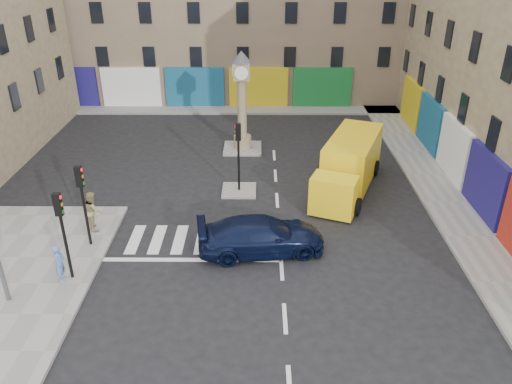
{
  "coord_description": "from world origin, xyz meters",
  "views": [
    {
      "loc": [
        -0.94,
        -15.79,
        12.07
      ],
      "look_at": [
        -1.07,
        4.01,
        2.0
      ],
      "focal_mm": 35.0,
      "sensor_mm": 36.0,
      "label": 1
    }
  ],
  "objects_px": {
    "pedestrian_blue": "(60,263)",
    "navy_sedan": "(261,236)",
    "traffic_light_island": "(238,146)",
    "pedestrian_tan": "(93,210)",
    "yellow_van": "(349,165)",
    "traffic_light_left_near": "(62,223)",
    "traffic_light_left_far": "(82,194)",
    "clock_pillar": "(242,95)"
  },
  "relations": [
    {
      "from": "traffic_light_left_far",
      "to": "pedestrian_blue",
      "type": "relative_size",
      "value": 2.38
    },
    {
      "from": "yellow_van",
      "to": "pedestrian_tan",
      "type": "distance_m",
      "value": 13.17
    },
    {
      "from": "traffic_light_left_far",
      "to": "navy_sedan",
      "type": "height_order",
      "value": "traffic_light_left_far"
    },
    {
      "from": "clock_pillar",
      "to": "navy_sedan",
      "type": "distance_m",
      "value": 12.08
    },
    {
      "from": "traffic_light_island",
      "to": "pedestrian_tan",
      "type": "relative_size",
      "value": 2.0
    },
    {
      "from": "traffic_light_left_far",
      "to": "traffic_light_island",
      "type": "relative_size",
      "value": 1.0
    },
    {
      "from": "navy_sedan",
      "to": "yellow_van",
      "type": "bearing_deg",
      "value": -45.23
    },
    {
      "from": "yellow_van",
      "to": "pedestrian_blue",
      "type": "bearing_deg",
      "value": -123.85
    },
    {
      "from": "traffic_light_left_near",
      "to": "traffic_light_left_far",
      "type": "height_order",
      "value": "same"
    },
    {
      "from": "yellow_van",
      "to": "pedestrian_blue",
      "type": "height_order",
      "value": "yellow_van"
    },
    {
      "from": "traffic_light_island",
      "to": "yellow_van",
      "type": "bearing_deg",
      "value": 5.5
    },
    {
      "from": "traffic_light_left_near",
      "to": "traffic_light_island",
      "type": "xyz_separation_m",
      "value": [
        6.3,
        7.8,
        -0.03
      ]
    },
    {
      "from": "traffic_light_left_near",
      "to": "traffic_light_island",
      "type": "distance_m",
      "value": 10.03
    },
    {
      "from": "traffic_light_left_near",
      "to": "yellow_van",
      "type": "relative_size",
      "value": 0.48
    },
    {
      "from": "traffic_light_left_near",
      "to": "navy_sedan",
      "type": "relative_size",
      "value": 0.69
    },
    {
      "from": "clock_pillar",
      "to": "yellow_van",
      "type": "bearing_deg",
      "value": -42.84
    },
    {
      "from": "traffic_light_left_far",
      "to": "pedestrian_tan",
      "type": "relative_size",
      "value": 2.0
    },
    {
      "from": "pedestrian_blue",
      "to": "navy_sedan",
      "type": "bearing_deg",
      "value": -77.72
    },
    {
      "from": "navy_sedan",
      "to": "pedestrian_blue",
      "type": "xyz_separation_m",
      "value": [
        -7.78,
        -2.27,
        0.15
      ]
    },
    {
      "from": "traffic_light_left_far",
      "to": "clock_pillar",
      "type": "xyz_separation_m",
      "value": [
        6.3,
        11.4,
        0.93
      ]
    },
    {
      "from": "traffic_light_left_near",
      "to": "yellow_van",
      "type": "bearing_deg",
      "value": 34.53
    },
    {
      "from": "pedestrian_tan",
      "to": "clock_pillar",
      "type": "bearing_deg",
      "value": -58.17
    },
    {
      "from": "navy_sedan",
      "to": "yellow_van",
      "type": "height_order",
      "value": "yellow_van"
    },
    {
      "from": "traffic_light_left_far",
      "to": "pedestrian_blue",
      "type": "height_order",
      "value": "traffic_light_left_far"
    },
    {
      "from": "traffic_light_left_far",
      "to": "pedestrian_tan",
      "type": "distance_m",
      "value": 2.04
    },
    {
      "from": "clock_pillar",
      "to": "navy_sedan",
      "type": "bearing_deg",
      "value": -84.29
    },
    {
      "from": "traffic_light_left_near",
      "to": "yellow_van",
      "type": "height_order",
      "value": "traffic_light_left_near"
    },
    {
      "from": "traffic_light_island",
      "to": "pedestrian_blue",
      "type": "xyz_separation_m",
      "value": [
        -6.61,
        -7.98,
        -1.66
      ]
    },
    {
      "from": "traffic_light_left_near",
      "to": "pedestrian_blue",
      "type": "height_order",
      "value": "traffic_light_left_near"
    },
    {
      "from": "pedestrian_blue",
      "to": "traffic_light_left_near",
      "type": "bearing_deg",
      "value": -63.97
    },
    {
      "from": "traffic_light_left_far",
      "to": "navy_sedan",
      "type": "distance_m",
      "value": 7.7
    },
    {
      "from": "traffic_light_left_far",
      "to": "yellow_van",
      "type": "xyz_separation_m",
      "value": [
        12.16,
        5.96,
        -1.29
      ]
    },
    {
      "from": "traffic_light_island",
      "to": "pedestrian_tan",
      "type": "distance_m",
      "value": 7.8
    },
    {
      "from": "navy_sedan",
      "to": "traffic_light_island",
      "type": "bearing_deg",
      "value": 3.14
    },
    {
      "from": "traffic_light_island",
      "to": "pedestrian_tan",
      "type": "bearing_deg",
      "value": -147.76
    },
    {
      "from": "traffic_light_left_near",
      "to": "pedestrian_tan",
      "type": "xyz_separation_m",
      "value": [
        -0.17,
        3.72,
        -1.54
      ]
    },
    {
      "from": "pedestrian_tan",
      "to": "pedestrian_blue",
      "type": "bearing_deg",
      "value": 152.5
    },
    {
      "from": "pedestrian_blue",
      "to": "clock_pillar",
      "type": "bearing_deg",
      "value": -29.31
    },
    {
      "from": "navy_sedan",
      "to": "traffic_light_left_far",
      "type": "bearing_deg",
      "value": 79.22
    },
    {
      "from": "pedestrian_blue",
      "to": "pedestrian_tan",
      "type": "relative_size",
      "value": 0.84
    },
    {
      "from": "pedestrian_blue",
      "to": "pedestrian_tan",
      "type": "xyz_separation_m",
      "value": [
        0.14,
        3.9,
        0.15
      ]
    },
    {
      "from": "traffic_light_left_near",
      "to": "clock_pillar",
      "type": "relative_size",
      "value": 0.61
    }
  ]
}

